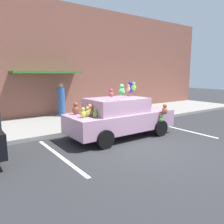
# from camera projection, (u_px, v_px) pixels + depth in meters

# --- Properties ---
(ground_plane) EXTENTS (60.00, 60.00, 0.00)m
(ground_plane) POSITION_uv_depth(u_px,v_px,m) (146.00, 148.00, 7.47)
(ground_plane) COLOR #2D2D30
(sidewalk) EXTENTS (24.00, 4.00, 0.15)m
(sidewalk) POSITION_uv_depth(u_px,v_px,m) (78.00, 121.00, 11.46)
(sidewalk) COLOR gray
(sidewalk) RESTS_ON ground
(storefront_building) EXTENTS (24.00, 1.25, 6.40)m
(storefront_building) POSITION_uv_depth(u_px,v_px,m) (59.00, 61.00, 12.65)
(storefront_building) COLOR brown
(storefront_building) RESTS_ON ground
(parking_stripe_front) EXTENTS (0.12, 3.60, 0.01)m
(parking_stripe_front) POSITION_uv_depth(u_px,v_px,m) (180.00, 129.00, 10.02)
(parking_stripe_front) COLOR silver
(parking_stripe_front) RESTS_ON ground
(parking_stripe_rear) EXTENTS (0.12, 3.60, 0.01)m
(parking_stripe_rear) POSITION_uv_depth(u_px,v_px,m) (60.00, 156.00, 6.74)
(parking_stripe_rear) COLOR silver
(parking_stripe_rear) RESTS_ON ground
(plush_covered_car) EXTENTS (4.28, 2.03, 2.15)m
(plush_covered_car) POSITION_uv_depth(u_px,v_px,m) (120.00, 116.00, 8.72)
(plush_covered_car) COLOR #C292AD
(plush_covered_car) RESTS_ON ground
(teddy_bear_on_sidewalk) EXTENTS (0.35, 0.29, 0.66)m
(teddy_bear_on_sidewalk) POSITION_uv_depth(u_px,v_px,m) (86.00, 118.00, 10.27)
(teddy_bear_on_sidewalk) COLOR beige
(teddy_bear_on_sidewalk) RESTS_ON sidewalk
(pedestrian_near_shopfront) EXTENTS (0.37, 0.37, 1.84)m
(pedestrian_near_shopfront) POSITION_uv_depth(u_px,v_px,m) (61.00, 101.00, 12.24)
(pedestrian_near_shopfront) COLOR #30599E
(pedestrian_near_shopfront) RESTS_ON sidewalk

